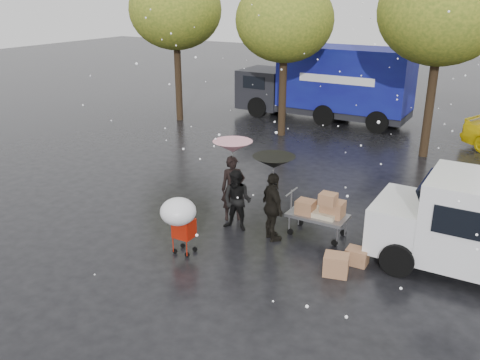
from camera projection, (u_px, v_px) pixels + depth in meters
The scene contains 12 objects.
ground at pixel (231, 247), 12.47m from camera, with size 90.00×90.00×0.00m, color black.
person_pink at pixel (233, 189), 13.72m from camera, with size 0.65×0.43×1.80m, color black.
person_middle at pixel (237, 201), 13.14m from camera, with size 0.79×0.62×1.63m, color black.
person_black at pixel (273, 207), 12.57m from camera, with size 1.04×0.43×1.78m, color black.
umbrella_pink at pixel (233, 147), 13.31m from camera, with size 1.06×1.06×2.23m.
umbrella_black at pixel (274, 162), 12.15m from camera, with size 1.05×1.05×2.22m.
vendor_cart at pixel (321, 210), 12.80m from camera, with size 1.52×0.80×1.27m.
shopping_cart at pixel (179, 214), 11.73m from camera, with size 0.84×0.84×1.46m.
blue_truck at pixel (328, 84), 24.13m from camera, with size 8.30×2.60×3.50m.
box_ground_near at pixel (336, 265), 11.21m from camera, with size 0.54×0.43×0.48m, color #966041.
box_ground_far at pixel (357, 256), 11.66m from camera, with size 0.49×0.38×0.38m, color #966041.
tree_row at pixel (358, 16), 19.01m from camera, with size 21.60×4.40×7.12m.
Camera 1 is at (5.80, -9.46, 5.92)m, focal length 38.00 mm.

